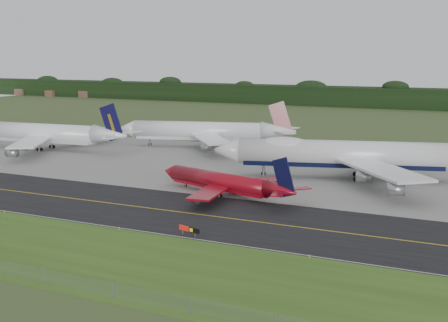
% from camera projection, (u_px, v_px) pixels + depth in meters
% --- Properties ---
extents(ground, '(600.00, 600.00, 0.00)m').
position_uv_depth(ground, '(177.00, 206.00, 134.52)').
color(ground, '#404E24').
rests_on(ground, ground).
extents(grass_verge, '(400.00, 30.00, 0.01)m').
position_uv_depth(grass_verge, '(71.00, 252.00, 103.54)').
color(grass_verge, '#345719').
rests_on(grass_verge, ground).
extents(taxiway, '(400.00, 32.00, 0.02)m').
position_uv_depth(taxiway, '(167.00, 210.00, 130.98)').
color(taxiway, black).
rests_on(taxiway, ground).
extents(apron, '(400.00, 78.00, 0.01)m').
position_uv_depth(apron, '(266.00, 168.00, 179.67)').
color(apron, gray).
rests_on(apron, ground).
extents(taxiway_centreline, '(400.00, 0.40, 0.00)m').
position_uv_depth(taxiway_centreline, '(167.00, 210.00, 130.98)').
color(taxiway_centreline, gold).
rests_on(taxiway_centreline, taxiway).
extents(taxiway_edge_line, '(400.00, 0.25, 0.00)m').
position_uv_depth(taxiway_edge_line, '(125.00, 229.00, 117.26)').
color(taxiway_edge_line, silver).
rests_on(taxiway_edge_line, taxiway).
extents(perimeter_fence, '(320.00, 0.10, 320.00)m').
position_uv_depth(perimeter_fence, '(12.00, 270.00, 91.84)').
color(perimeter_fence, slate).
rests_on(perimeter_fence, ground).
extents(horizon_treeline, '(700.00, 25.00, 12.00)m').
position_uv_depth(horizon_treeline, '(406.00, 99.00, 375.96)').
color(horizon_treeline, black).
rests_on(horizon_treeline, ground).
extents(jet_ba_747, '(74.54, 60.45, 19.04)m').
position_uv_depth(jet_ba_747, '(353.00, 155.00, 163.02)').
color(jet_ba_747, silver).
rests_on(jet_ba_747, ground).
extents(jet_red_737, '(40.08, 31.91, 11.02)m').
position_uv_depth(jet_red_737, '(226.00, 183.00, 144.45)').
color(jet_red_737, maroon).
rests_on(jet_red_737, ground).
extents(jet_navy_gold, '(64.84, 56.27, 16.72)m').
position_uv_depth(jet_navy_gold, '(45.00, 134.00, 213.39)').
color(jet_navy_gold, white).
rests_on(jet_navy_gold, ground).
extents(jet_star_tail, '(62.75, 51.40, 16.76)m').
position_uv_depth(jet_star_tail, '(206.00, 132.00, 218.39)').
color(jet_star_tail, white).
rests_on(jet_star_tail, ground).
extents(taxiway_sign, '(4.79, 1.34, 1.63)m').
position_uv_depth(taxiway_sign, '(189.00, 229.00, 112.72)').
color(taxiway_sign, slate).
rests_on(taxiway_sign, ground).
extents(edge_marker_left, '(0.16, 0.16, 0.50)m').
position_uv_depth(edge_marker_left, '(5.00, 212.00, 129.04)').
color(edge_marker_left, yellow).
rests_on(edge_marker_left, ground).
extents(edge_marker_center, '(0.16, 0.16, 0.50)m').
position_uv_depth(edge_marker_center, '(119.00, 228.00, 116.56)').
color(edge_marker_center, yellow).
rests_on(edge_marker_center, ground).
extents(edge_marker_right, '(0.16, 0.16, 0.50)m').
position_uv_depth(edge_marker_right, '(309.00, 256.00, 100.46)').
color(edge_marker_right, yellow).
rests_on(edge_marker_right, ground).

